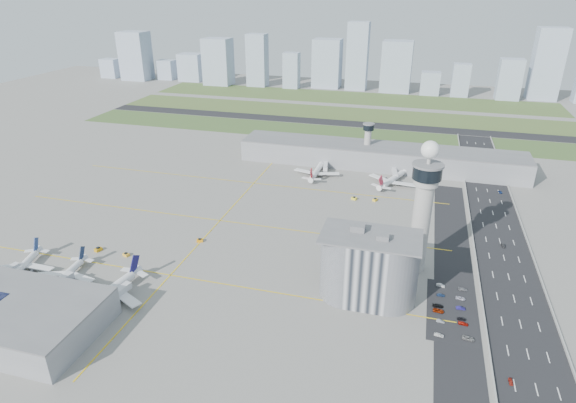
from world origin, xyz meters
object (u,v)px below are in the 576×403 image
(jet_bridge_near_2, at_px, (107,304))
(car_lot_9, at_px, (461,308))
(car_lot_6, at_px, (468,338))
(car_lot_11, at_px, (463,289))
(car_hw_0, at_px, (511,382))
(jet_bridge_far_1, at_px, (394,171))
(tug_3, at_px, (200,240))
(car_lot_3, at_px, (438,306))
(car_lot_4, at_px, (441,295))
(car_lot_5, at_px, (441,285))
(secondary_tower, at_px, (368,140))
(airplane_far_b, at_px, (393,176))
(car_lot_0, at_px, (439,335))
(car_lot_2, at_px, (438,311))
(tug_0, at_px, (98,249))
(tug_4, at_px, (354,198))
(tug_2, at_px, (126,254))
(car_hw_2, at_px, (500,192))
(car_lot_10, at_px, (460,298))
(car_hw_1, at_px, (503,246))
(airplane_far_a, at_px, (317,168))
(car_lot_7, at_px, (463,324))
(airplane_near_c, at_px, (106,288))
(car_lot_8, at_px, (462,319))
(jet_bridge_near_1, at_px, (47,293))
(jet_bridge_far_0, at_px, (326,165))
(car_hw_4, at_px, (471,160))
(admin_building, at_px, (368,267))
(car_lot_1, at_px, (441,321))
(control_tower, at_px, (423,203))
(airplane_near_a, at_px, (20,264))
(tug_1, at_px, (78,264))
(airplane_near_b, at_px, (63,273))
(tug_5, at_px, (375,200))

(jet_bridge_near_2, relative_size, car_lot_9, 3.60)
(car_lot_6, xyz_separation_m, car_lot_11, (-0.44, 34.16, -0.08))
(car_hw_0, bearing_deg, jet_bridge_far_1, 102.39)
(tug_3, relative_size, car_lot_3, 0.72)
(car_lot_4, bearing_deg, car_lot_5, -2.93)
(car_lot_9, bearing_deg, car_lot_6, -178.20)
(secondary_tower, distance_m, jet_bridge_far_1, 32.60)
(tug_3, bearing_deg, airplane_far_b, -64.35)
(car_lot_0, bearing_deg, car_lot_2, 7.65)
(tug_0, height_order, tug_4, tug_0)
(tug_2, xyz_separation_m, car_lot_11, (163.80, 14.61, -0.34))
(car_lot_2, bearing_deg, tug_3, 82.85)
(jet_bridge_near_2, relative_size, car_hw_2, 3.54)
(car_lot_10, bearing_deg, car_hw_1, -14.73)
(airplane_far_a, bearing_deg, airplane_far_b, -91.82)
(car_lot_2, xyz_separation_m, car_lot_7, (9.70, -5.98, -0.06))
(airplane_near_c, distance_m, car_lot_8, 151.66)
(car_lot_2, bearing_deg, secondary_tower, 22.61)
(car_lot_3, bearing_deg, car_lot_4, -12.61)
(airplane_near_c, relative_size, car_lot_4, 12.15)
(car_lot_5, bearing_deg, car_lot_10, -123.65)
(car_lot_4, bearing_deg, secondary_tower, 15.70)
(car_lot_0, relative_size, car_lot_4, 1.09)
(jet_bridge_far_1, bearing_deg, car_hw_0, 6.03)
(car_lot_4, bearing_deg, car_lot_11, -55.99)
(jet_bridge_near_1, distance_m, jet_bridge_far_0, 210.89)
(secondary_tower, xyz_separation_m, car_lot_11, (63.54, -155.38, -18.23))
(car_hw_2, height_order, car_hw_4, car_hw_4)
(car_lot_4, bearing_deg, tug_4, 26.73)
(secondary_tower, distance_m, tug_0, 206.67)
(tug_2, height_order, car_lot_6, tug_2)
(car_lot_10, bearing_deg, car_lot_2, 150.27)
(car_lot_3, bearing_deg, car_hw_1, -32.20)
(tug_4, bearing_deg, admin_building, -144.23)
(jet_bridge_far_1, xyz_separation_m, tug_4, (-20.88, -50.89, -1.89))
(car_lot_7, relative_size, car_lot_10, 0.99)
(tug_2, xyz_separation_m, car_lot_1, (153.85, -11.48, -0.36))
(car_lot_1, bearing_deg, control_tower, 20.37)
(jet_bridge_near_2, height_order, car_hw_2, jet_bridge_near_2)
(airplane_near_a, xyz_separation_m, car_lot_5, (193.13, 42.34, -4.41))
(airplane_far_b, height_order, tug_1, airplane_far_b)
(airplane_far_a, bearing_deg, car_hw_2, -89.16)
(secondary_tower, distance_m, car_lot_11, 168.86)
(car_lot_1, relative_size, car_hw_4, 1.03)
(car_lot_6, bearing_deg, airplane_near_c, 104.96)
(jet_bridge_far_1, distance_m, car_lot_10, 150.29)
(jet_bridge_far_0, relative_size, car_lot_0, 3.64)
(control_tower, relative_size, car_lot_6, 13.77)
(control_tower, xyz_separation_m, car_hw_2, (50.86, 110.06, -34.49))
(airplane_near_b, relative_size, tug_5, 11.03)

